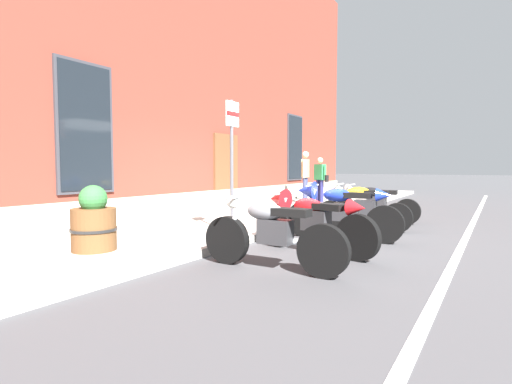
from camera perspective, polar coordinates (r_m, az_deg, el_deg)
name	(u,v)px	position (r m, az deg, el deg)	size (l,w,h in m)	color
ground_plane	(282,234)	(8.03, 3.85, -6.04)	(140.00, 140.00, 0.00)	#38383A
sidewalk	(221,224)	(8.85, -5.09, -4.72)	(28.71, 3.10, 0.13)	gray
lane_stripe	(459,251)	(7.14, 27.39, -7.62)	(28.71, 0.12, 0.01)	silver
brick_pub_facade	(78,54)	(12.86, -24.44, 17.73)	(22.71, 7.09, 9.11)	maroon
motorcycle_grey_naked	(271,233)	(5.15, 2.14, -6.04)	(0.62, 2.09, 0.96)	black
motorcycle_red_sport	(309,218)	(6.26, 7.69, -3.79)	(0.71, 2.20, 0.99)	black
motorcycle_blue_sport	(338,208)	(7.46, 11.80, -2.35)	(0.62, 2.20, 1.08)	black
motorcycle_yellow_naked	(362,207)	(8.72, 15.12, -2.16)	(0.62, 2.03, 0.99)	black
motorcycle_black_naked	(373,203)	(10.05, 16.68, -1.56)	(0.62, 2.13, 0.92)	black
pedestrian_tan_coat	(305,174)	(13.45, 7.16, 2.65)	(0.58, 0.28, 1.75)	#2D3351
pedestrian_striped_shirt	(320,177)	(14.00, 9.28, 2.14)	(0.36, 0.63, 1.56)	#1E1E4C
parking_sign	(232,148)	(7.10, -3.50, 6.40)	(0.36, 0.07, 2.41)	#4C4C51
barrel_planter	(94,223)	(6.21, -22.47, -4.23)	(0.66, 0.66, 0.96)	brown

